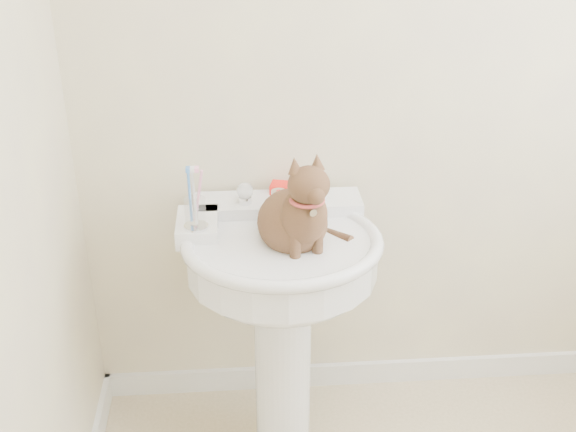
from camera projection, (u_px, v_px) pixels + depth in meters
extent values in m
cube|color=white|center=(403.00, 371.00, 2.71)|extent=(2.20, 0.02, 0.09)
cylinder|color=white|center=(283.00, 370.00, 2.29)|extent=(0.18, 0.18, 0.63)
cylinder|color=white|center=(282.00, 258.00, 2.10)|extent=(0.56, 0.56, 0.12)
ellipsoid|color=white|center=(282.00, 276.00, 2.13)|extent=(0.51, 0.45, 0.20)
torus|color=white|center=(282.00, 242.00, 2.08)|extent=(0.59, 0.59, 0.04)
cube|color=white|center=(278.00, 207.00, 2.25)|extent=(0.52, 0.14, 0.06)
cube|color=white|center=(198.00, 227.00, 2.13)|extent=(0.12, 0.19, 0.06)
cylinder|color=silver|center=(279.00, 198.00, 2.19)|extent=(0.05, 0.05, 0.05)
cylinder|color=silver|center=(280.00, 196.00, 2.13)|extent=(0.04, 0.04, 0.14)
sphere|color=white|center=(242.00, 190.00, 2.19)|extent=(0.06, 0.06, 0.06)
sphere|color=white|center=(314.00, 188.00, 2.21)|extent=(0.06, 0.06, 0.06)
cube|color=red|center=(285.00, 188.00, 2.27)|extent=(0.10, 0.08, 0.03)
cylinder|color=silver|center=(196.00, 226.00, 2.07)|extent=(0.07, 0.07, 0.01)
cylinder|color=white|center=(195.00, 212.00, 2.04)|extent=(0.06, 0.06, 0.09)
cylinder|color=#4280D7|center=(190.00, 196.00, 2.02)|extent=(0.01, 0.01, 0.17)
cylinder|color=white|center=(194.00, 196.00, 2.02)|extent=(0.01, 0.01, 0.17)
cylinder|color=#F896C4|center=(198.00, 196.00, 2.02)|extent=(0.01, 0.01, 0.17)
ellipsoid|color=brown|center=(294.00, 222.00, 2.07)|extent=(0.20, 0.23, 0.18)
ellipsoid|color=brown|center=(297.00, 217.00, 1.97)|extent=(0.13, 0.12, 0.17)
ellipsoid|color=brown|center=(298.00, 186.00, 1.89)|extent=(0.11, 0.10, 0.10)
cone|color=brown|center=(286.00, 165.00, 1.88)|extent=(0.04, 0.04, 0.04)
cone|color=brown|center=(310.00, 164.00, 1.89)|extent=(0.04, 0.04, 0.04)
cylinder|color=brown|center=(330.00, 236.00, 2.12)|extent=(0.03, 0.03, 0.21)
torus|color=maroon|center=(298.00, 201.00, 1.92)|extent=(0.10, 0.10, 0.01)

